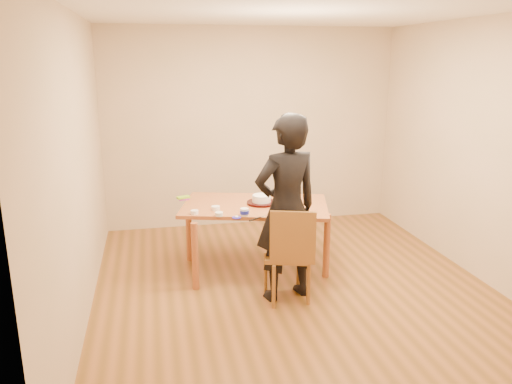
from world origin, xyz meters
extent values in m
cube|color=brown|center=(0.00, 0.00, 0.00)|extent=(4.00, 4.50, 0.00)
cube|color=silver|center=(0.00, 0.00, 2.70)|extent=(4.00, 4.50, 0.00)
cube|color=tan|center=(0.00, 2.25, 1.35)|extent=(4.00, 0.00, 2.70)
cube|color=tan|center=(-2.00, 0.00, 1.35)|extent=(0.00, 4.50, 2.70)
cube|color=tan|center=(2.00, 0.00, 1.35)|extent=(0.00, 4.50, 2.70)
cube|color=brown|center=(-0.29, 0.62, 0.73)|extent=(1.74, 1.30, 0.04)
cube|color=brown|center=(-0.14, -0.15, 0.45)|extent=(0.50, 0.50, 0.04)
cylinder|color=#B50C16|center=(-0.22, 0.62, 0.76)|extent=(0.32, 0.32, 0.02)
cylinder|color=white|center=(-0.22, 0.62, 0.81)|extent=(0.20, 0.20, 0.06)
ellipsoid|color=white|center=(-0.22, 0.62, 0.85)|extent=(0.20, 0.20, 0.03)
cylinder|color=white|center=(-0.48, 0.25, 0.79)|extent=(0.08, 0.08, 0.08)
cylinder|color=#271AAC|center=(-0.57, 0.19, 0.75)|extent=(0.09, 0.09, 0.01)
ellipsoid|color=white|center=(-0.57, 0.19, 0.77)|extent=(0.04, 0.04, 0.02)
cylinder|color=white|center=(-0.73, 0.29, 0.77)|extent=(0.08, 0.08, 0.04)
cylinder|color=white|center=(-0.74, 0.50, 0.77)|extent=(0.09, 0.09, 0.04)
cylinder|color=white|center=(-0.97, 0.41, 0.77)|extent=(0.08, 0.08, 0.04)
cube|color=#BF2C94|center=(-1.04, 0.96, 0.76)|extent=(0.13, 0.08, 0.02)
cube|color=green|center=(-1.04, 0.96, 0.78)|extent=(0.15, 0.11, 0.02)
cube|color=black|center=(-0.40, 0.11, 0.75)|extent=(0.14, 0.11, 0.01)
imported|color=black|center=(-0.14, -0.11, 0.91)|extent=(0.75, 0.59, 1.81)
camera|label=1|loc=(-1.36, -4.46, 2.28)|focal=35.00mm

